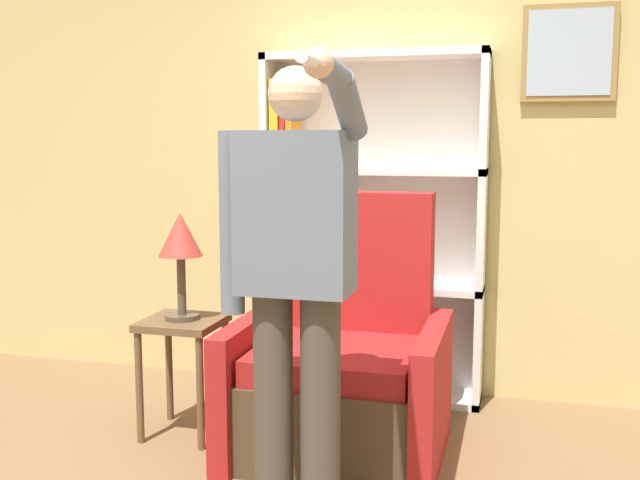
# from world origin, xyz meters

# --- Properties ---
(wall_back) EXTENTS (8.00, 0.11, 2.80)m
(wall_back) POSITION_xyz_m (0.01, 2.03, 1.40)
(wall_back) COLOR tan
(wall_back) RESTS_ON ground_plane
(bookcase) EXTENTS (1.24, 0.28, 1.95)m
(bookcase) POSITION_xyz_m (-0.18, 1.87, 0.95)
(bookcase) COLOR white
(bookcase) RESTS_ON ground_plane
(armchair) EXTENTS (0.97, 0.86, 1.21)m
(armchair) POSITION_xyz_m (-0.06, 1.09, 0.37)
(armchair) COLOR #4C3823
(armchair) RESTS_ON ground_plane
(person_standing) EXTENTS (0.56, 0.78, 1.73)m
(person_standing) POSITION_xyz_m (-0.05, 0.29, 0.99)
(person_standing) COLOR #473D33
(person_standing) RESTS_ON ground_plane
(side_table) EXTENTS (0.38, 0.38, 0.59)m
(side_table) POSITION_xyz_m (-0.86, 1.04, 0.47)
(side_table) COLOR brown
(side_table) RESTS_ON ground_plane
(table_lamp) EXTENTS (0.21, 0.21, 0.53)m
(table_lamp) POSITION_xyz_m (-0.86, 1.04, 0.97)
(table_lamp) COLOR #4C4233
(table_lamp) RESTS_ON side_table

